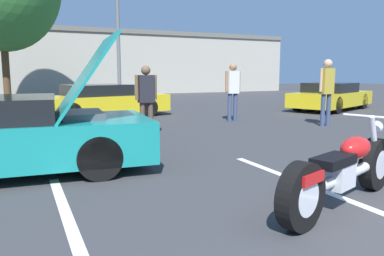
{
  "coord_description": "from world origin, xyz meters",
  "views": [
    {
      "loc": [
        -3.84,
        -0.95,
        1.47
      ],
      "look_at": [
        -1.91,
        3.18,
        0.8
      ],
      "focal_mm": 35.0,
      "sensor_mm": 36.0,
      "label": 1
    }
  ],
  "objects_px": {
    "motorcycle": "(343,172)",
    "spectator_midground": "(327,86)",
    "spectator_near_motorcycle": "(233,87)",
    "spectator_by_show_car": "(146,95)",
    "light_pole": "(119,12)",
    "parked_car_mid_row": "(101,101)",
    "parked_car_right_row": "(331,97)"
  },
  "relations": [
    {
      "from": "motorcycle",
      "to": "spectator_by_show_car",
      "type": "xyz_separation_m",
      "value": [
        -0.5,
        5.36,
        0.57
      ]
    },
    {
      "from": "light_pole",
      "to": "spectator_midground",
      "type": "height_order",
      "value": "light_pole"
    },
    {
      "from": "spectator_by_show_car",
      "to": "spectator_midground",
      "type": "relative_size",
      "value": 0.89
    },
    {
      "from": "spectator_midground",
      "to": "motorcycle",
      "type": "bearing_deg",
      "value": -133.0
    },
    {
      "from": "light_pole",
      "to": "spectator_near_motorcycle",
      "type": "bearing_deg",
      "value": -82.54
    },
    {
      "from": "spectator_near_motorcycle",
      "to": "spectator_by_show_car",
      "type": "xyz_separation_m",
      "value": [
        -3.26,
        -1.54,
        -0.08
      ]
    },
    {
      "from": "spectator_midground",
      "to": "spectator_near_motorcycle",
      "type": "bearing_deg",
      "value": 132.23
    },
    {
      "from": "light_pole",
      "to": "spectator_by_show_car",
      "type": "height_order",
      "value": "light_pole"
    },
    {
      "from": "motorcycle",
      "to": "spectator_by_show_car",
      "type": "distance_m",
      "value": 5.41
    },
    {
      "from": "motorcycle",
      "to": "parked_car_mid_row",
      "type": "distance_m",
      "value": 9.64
    },
    {
      "from": "parked_car_mid_row",
      "to": "parked_car_right_row",
      "type": "xyz_separation_m",
      "value": [
        8.87,
        -1.32,
        -0.0
      ]
    },
    {
      "from": "light_pole",
      "to": "spectator_near_motorcycle",
      "type": "height_order",
      "value": "light_pole"
    },
    {
      "from": "parked_car_mid_row",
      "to": "spectator_by_show_car",
      "type": "xyz_separation_m",
      "value": [
        0.17,
        -4.26,
        0.44
      ]
    },
    {
      "from": "spectator_near_motorcycle",
      "to": "spectator_by_show_car",
      "type": "relative_size",
      "value": 1.07
    },
    {
      "from": "parked_car_right_row",
      "to": "spectator_near_motorcycle",
      "type": "distance_m",
      "value": 5.64
    },
    {
      "from": "motorcycle",
      "to": "spectator_midground",
      "type": "bearing_deg",
      "value": 28.05
    },
    {
      "from": "light_pole",
      "to": "spectator_by_show_car",
      "type": "xyz_separation_m",
      "value": [
        -2.1,
        -10.43,
        -3.45
      ]
    },
    {
      "from": "spectator_by_show_car",
      "to": "light_pole",
      "type": "bearing_deg",
      "value": 78.63
    },
    {
      "from": "light_pole",
      "to": "spectator_by_show_car",
      "type": "distance_m",
      "value": 11.18
    },
    {
      "from": "light_pole",
      "to": "parked_car_mid_row",
      "type": "relative_size",
      "value": 1.76
    },
    {
      "from": "motorcycle",
      "to": "parked_car_right_row",
      "type": "distance_m",
      "value": 11.67
    },
    {
      "from": "parked_car_right_row",
      "to": "spectator_midground",
      "type": "distance_m",
      "value": 5.0
    },
    {
      "from": "spectator_near_motorcycle",
      "to": "spectator_midground",
      "type": "relative_size",
      "value": 0.95
    },
    {
      "from": "motorcycle",
      "to": "spectator_near_motorcycle",
      "type": "bearing_deg",
      "value": 49.23
    },
    {
      "from": "spectator_midground",
      "to": "parked_car_mid_row",
      "type": "bearing_deg",
      "value": 138.04
    },
    {
      "from": "motorcycle",
      "to": "spectator_near_motorcycle",
      "type": "relative_size",
      "value": 1.36
    },
    {
      "from": "spectator_by_show_car",
      "to": "spectator_near_motorcycle",
      "type": "bearing_deg",
      "value": 25.35
    },
    {
      "from": "light_pole",
      "to": "parked_car_right_row",
      "type": "relative_size",
      "value": 1.74
    },
    {
      "from": "motorcycle",
      "to": "parked_car_mid_row",
      "type": "relative_size",
      "value": 0.52
    },
    {
      "from": "motorcycle",
      "to": "spectator_by_show_car",
      "type": "relative_size",
      "value": 1.46
    },
    {
      "from": "motorcycle",
      "to": "parked_car_mid_row",
      "type": "height_order",
      "value": "parked_car_mid_row"
    },
    {
      "from": "light_pole",
      "to": "spectator_midground",
      "type": "relative_size",
      "value": 4.38
    }
  ]
}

